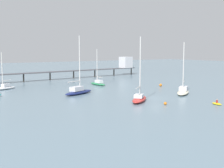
{
  "coord_description": "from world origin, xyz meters",
  "views": [
    {
      "loc": [
        -46.25,
        -51.82,
        11.27
      ],
      "look_at": [
        0.0,
        18.33,
        1.5
      ],
      "focal_mm": 48.19,
      "sensor_mm": 36.0,
      "label": 1
    }
  ],
  "objects_px": {
    "sailboat_cream": "(183,91)",
    "sailboat_green": "(98,83)",
    "sailboat_navy": "(78,91)",
    "sailboat_red": "(139,98)",
    "pier": "(101,66)",
    "dinghy_yellow": "(217,103)",
    "mooring_buoy_near": "(165,103)",
    "mooring_buoy_far": "(161,85)",
    "sailboat_white": "(4,87)"
  },
  "relations": [
    {
      "from": "sailboat_green",
      "to": "sailboat_red",
      "type": "relative_size",
      "value": 0.81
    },
    {
      "from": "sailboat_navy",
      "to": "sailboat_red",
      "type": "bearing_deg",
      "value": -69.73
    },
    {
      "from": "sailboat_white",
      "to": "mooring_buoy_far",
      "type": "bearing_deg",
      "value": -24.32
    },
    {
      "from": "pier",
      "to": "sailboat_green",
      "type": "xyz_separation_m",
      "value": [
        -16.29,
        -25.12,
        -3.61
      ]
    },
    {
      "from": "sailboat_green",
      "to": "dinghy_yellow",
      "type": "xyz_separation_m",
      "value": [
        3.21,
        -42.14,
        -0.53
      ]
    },
    {
      "from": "sailboat_green",
      "to": "sailboat_red",
      "type": "xyz_separation_m",
      "value": [
        -7.84,
        -30.63,
        0.03
      ]
    },
    {
      "from": "mooring_buoy_near",
      "to": "mooring_buoy_far",
      "type": "bearing_deg",
      "value": 49.21
    },
    {
      "from": "sailboat_cream",
      "to": "sailboat_navy",
      "type": "xyz_separation_m",
      "value": [
        -22.36,
        14.15,
        0.1
      ]
    },
    {
      "from": "dinghy_yellow",
      "to": "mooring_buoy_far",
      "type": "xyz_separation_m",
      "value": [
        11.05,
        28.86,
        0.21
      ]
    },
    {
      "from": "sailboat_cream",
      "to": "sailboat_green",
      "type": "bearing_deg",
      "value": 106.55
    },
    {
      "from": "sailboat_navy",
      "to": "sailboat_red",
      "type": "relative_size",
      "value": 1.05
    },
    {
      "from": "pier",
      "to": "dinghy_yellow",
      "type": "height_order",
      "value": "pier"
    },
    {
      "from": "pier",
      "to": "sailboat_red",
      "type": "height_order",
      "value": "sailboat_red"
    },
    {
      "from": "sailboat_cream",
      "to": "mooring_buoy_far",
      "type": "distance_m",
      "value": 15.9
    },
    {
      "from": "sailboat_cream",
      "to": "sailboat_navy",
      "type": "distance_m",
      "value": 26.46
    },
    {
      "from": "mooring_buoy_far",
      "to": "sailboat_cream",
      "type": "bearing_deg",
      "value": -111.89
    },
    {
      "from": "sailboat_navy",
      "to": "mooring_buoy_near",
      "type": "relative_size",
      "value": 23.62
    },
    {
      "from": "sailboat_red",
      "to": "pier",
      "type": "bearing_deg",
      "value": 66.59
    },
    {
      "from": "sailboat_white",
      "to": "pier",
      "type": "bearing_deg",
      "value": 24.21
    },
    {
      "from": "sailboat_cream",
      "to": "mooring_buoy_near",
      "type": "bearing_deg",
      "value": -148.81
    },
    {
      "from": "sailboat_cream",
      "to": "sailboat_green",
      "type": "xyz_separation_m",
      "value": [
        -8.33,
        28.02,
        -0.05
      ]
    },
    {
      "from": "pier",
      "to": "sailboat_red",
      "type": "relative_size",
      "value": 5.2
    },
    {
      "from": "sailboat_navy",
      "to": "sailboat_red",
      "type": "height_order",
      "value": "sailboat_navy"
    },
    {
      "from": "sailboat_navy",
      "to": "mooring_buoy_far",
      "type": "bearing_deg",
      "value": 1.21
    },
    {
      "from": "dinghy_yellow",
      "to": "mooring_buoy_near",
      "type": "distance_m",
      "value": 10.65
    },
    {
      "from": "sailboat_green",
      "to": "dinghy_yellow",
      "type": "height_order",
      "value": "sailboat_green"
    },
    {
      "from": "sailboat_white",
      "to": "mooring_buoy_near",
      "type": "relative_size",
      "value": 16.89
    },
    {
      "from": "sailboat_red",
      "to": "mooring_buoy_far",
      "type": "bearing_deg",
      "value": 38.14
    },
    {
      "from": "sailboat_cream",
      "to": "mooring_buoy_far",
      "type": "relative_size",
      "value": 15.39
    },
    {
      "from": "sailboat_navy",
      "to": "mooring_buoy_far",
      "type": "xyz_separation_m",
      "value": [
        28.28,
        0.6,
        -0.46
      ]
    },
    {
      "from": "sailboat_green",
      "to": "sailboat_white",
      "type": "distance_m",
      "value": 27.88
    },
    {
      "from": "sailboat_cream",
      "to": "dinghy_yellow",
      "type": "distance_m",
      "value": 15.03
    },
    {
      "from": "sailboat_white",
      "to": "mooring_buoy_far",
      "type": "distance_m",
      "value": 45.63
    },
    {
      "from": "sailboat_white",
      "to": "sailboat_red",
      "type": "xyz_separation_m",
      "value": [
        19.48,
        -36.14,
        0.1
      ]
    },
    {
      "from": "pier",
      "to": "mooring_buoy_far",
      "type": "bearing_deg",
      "value": -93.04
    },
    {
      "from": "sailboat_cream",
      "to": "mooring_buoy_far",
      "type": "height_order",
      "value": "sailboat_cream"
    },
    {
      "from": "sailboat_red",
      "to": "sailboat_navy",
      "type": "bearing_deg",
      "value": 110.27
    },
    {
      "from": "sailboat_cream",
      "to": "sailboat_red",
      "type": "distance_m",
      "value": 16.38
    },
    {
      "from": "sailboat_navy",
      "to": "dinghy_yellow",
      "type": "relative_size",
      "value": 5.25
    },
    {
      "from": "mooring_buoy_near",
      "to": "sailboat_green",
      "type": "bearing_deg",
      "value": 80.84
    },
    {
      "from": "sailboat_white",
      "to": "mooring_buoy_near",
      "type": "xyz_separation_m",
      "value": [
        21.42,
        -42.15,
        -0.37
      ]
    },
    {
      "from": "sailboat_white",
      "to": "mooring_buoy_far",
      "type": "relative_size",
      "value": 12.38
    },
    {
      "from": "pier",
      "to": "mooring_buoy_far",
      "type": "xyz_separation_m",
      "value": [
        -2.04,
        -38.4,
        -3.93
      ]
    },
    {
      "from": "sailboat_navy",
      "to": "mooring_buoy_near",
      "type": "bearing_deg",
      "value": -70.36
    },
    {
      "from": "sailboat_white",
      "to": "sailboat_red",
      "type": "bearing_deg",
      "value": -61.67
    },
    {
      "from": "mooring_buoy_far",
      "to": "mooring_buoy_near",
      "type": "bearing_deg",
      "value": -130.79
    },
    {
      "from": "mooring_buoy_near",
      "to": "sailboat_white",
      "type": "bearing_deg",
      "value": 116.94
    },
    {
      "from": "sailboat_green",
      "to": "sailboat_red",
      "type": "distance_m",
      "value": 31.62
    },
    {
      "from": "sailboat_cream",
      "to": "mooring_buoy_far",
      "type": "xyz_separation_m",
      "value": [
        5.92,
        14.75,
        -0.37
      ]
    },
    {
      "from": "pier",
      "to": "sailboat_cream",
      "type": "bearing_deg",
      "value": -98.52
    }
  ]
}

